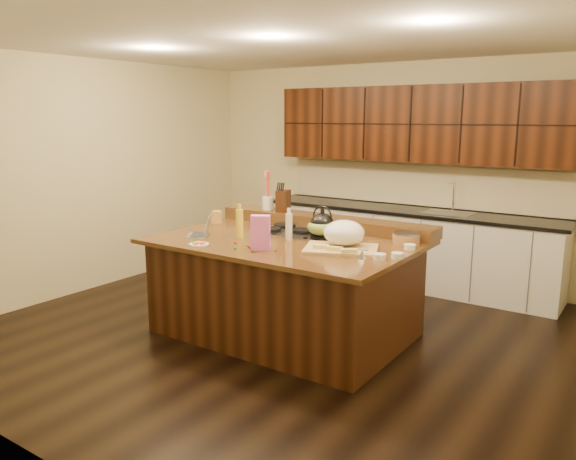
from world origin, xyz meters
The scene contains 33 objects.
room centered at (0.00, 0.00, 1.35)m, with size 5.52×5.02×2.72m.
island centered at (0.00, 0.00, 0.46)m, with size 2.40×1.60×0.92m.
back_ledge centered at (0.00, 0.70, 0.98)m, with size 2.40×0.30×0.12m, color black.
cooktop centered at (0.00, 0.30, 0.94)m, with size 0.92×0.52×0.05m.
back_counter centered at (0.30, 2.23, 0.98)m, with size 3.70×0.66×2.40m.
kettle centered at (0.30, 0.17, 1.07)m, with size 0.23×0.23×0.21m, color black.
green_bowl centered at (0.30, 0.17, 1.04)m, with size 0.28×0.28×0.15m, color olive.
laptop centered at (-0.74, -0.32, 0.97)m, with size 0.35×0.36×0.20m.
oil_bottle centered at (-0.39, -0.18, 1.06)m, with size 0.07×0.07×0.27m, color yellow.
vinegar_bottle centered at (0.05, -0.01, 1.04)m, with size 0.06×0.06×0.25m, color silver.
wooden_tray centered at (0.63, -0.03, 1.03)m, with size 0.73×0.64×0.25m.
ramekin_a centered at (1.15, -0.07, 0.94)m, with size 0.10×0.10×0.04m, color white.
ramekin_b centered at (1.05, -0.18, 0.94)m, with size 0.10×0.10×0.04m, color white.
ramekin_c centered at (1.11, 0.27, 0.94)m, with size 0.10×0.10×0.04m, color white.
strainer_bowl centered at (1.01, 0.43, 0.97)m, with size 0.24×0.24×0.09m, color #996B3F.
kitchen_timer centered at (0.92, -0.24, 0.96)m, with size 0.08×0.08×0.07m, color silver.
pink_bag centered at (0.07, -0.47, 1.07)m, with size 0.16×0.09×0.30m, color #E76CC3.
candy_plate centered at (-0.50, -0.62, 0.93)m, with size 0.18×0.18×0.01m, color white.
package_box centered at (-1.05, 0.24, 0.99)m, with size 0.10×0.07×0.13m, color gold.
utensil_crock centered at (-0.71, 0.70, 1.11)m, with size 0.12×0.12×0.14m, color white.
knife_block centered at (-0.51, 0.70, 1.15)m, with size 0.11×0.19×0.23m, color black.
gumdrop_0 centered at (0.06, -0.50, 0.93)m, with size 0.02×0.02×0.02m, color red.
gumdrop_1 centered at (0.02, -0.52, 0.93)m, with size 0.02×0.02×0.02m, color #198C26.
gumdrop_2 centered at (0.06, -0.57, 0.93)m, with size 0.02×0.02×0.02m, color red.
gumdrop_3 centered at (0.02, -0.47, 0.93)m, with size 0.02×0.02×0.02m, color #198C26.
gumdrop_4 centered at (0.01, -0.40, 0.93)m, with size 0.02×0.02×0.02m, color red.
gumdrop_5 centered at (0.08, -0.56, 0.93)m, with size 0.02×0.02×0.02m, color #198C26.
gumdrop_6 centered at (-0.06, -0.46, 0.93)m, with size 0.02×0.02×0.02m, color red.
gumdrop_7 centered at (-0.04, -0.42, 0.93)m, with size 0.02×0.02×0.02m, color #198C26.
gumdrop_8 centered at (0.20, -0.43, 0.93)m, with size 0.02×0.02×0.02m, color red.
gumdrop_9 centered at (-0.12, -0.57, 0.93)m, with size 0.02×0.02×0.02m, color #198C26.
gumdrop_10 centered at (-0.26, -0.40, 0.93)m, with size 0.02×0.02×0.02m, color red.
gumdrop_11 centered at (-0.10, -0.43, 0.93)m, with size 0.02×0.02×0.02m, color #198C26.
Camera 1 is at (2.90, -4.18, 2.04)m, focal length 35.00 mm.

